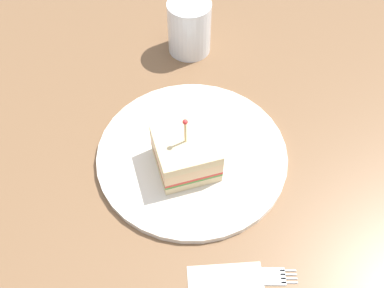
% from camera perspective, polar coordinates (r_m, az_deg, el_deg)
% --- Properties ---
extents(ground_plane, '(1.18, 1.18, 0.02)m').
position_cam_1_polar(ground_plane, '(0.64, 0.00, -2.14)').
color(ground_plane, brown).
extents(plate, '(0.28, 0.28, 0.01)m').
position_cam_1_polar(plate, '(0.63, 0.00, -1.36)').
color(plate, silver).
rests_on(plate, ground_plane).
extents(sandwich_half_center, '(0.11, 0.11, 0.10)m').
position_cam_1_polar(sandwich_half_center, '(0.59, -0.82, -1.21)').
color(sandwich_half_center, beige).
rests_on(sandwich_half_center, plate).
extents(drink_glass, '(0.07, 0.07, 0.09)m').
position_cam_1_polar(drink_glass, '(0.77, -0.35, 14.87)').
color(drink_glass, gold).
rests_on(drink_glass, ground_plane).
extents(fork, '(0.03, 0.12, 0.00)m').
position_cam_1_polar(fork, '(0.56, 8.84, -16.85)').
color(fork, silver).
rests_on(fork, ground_plane).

